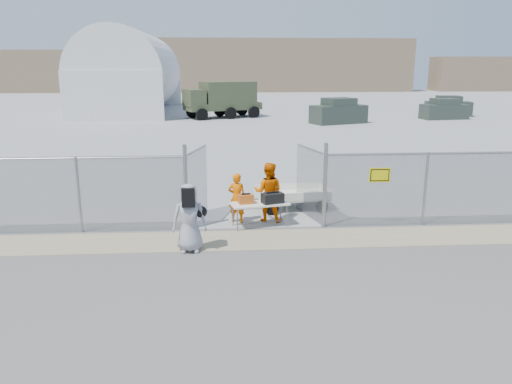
{
  "coord_description": "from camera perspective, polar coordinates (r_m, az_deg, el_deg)",
  "views": [
    {
      "loc": [
        -0.94,
        -11.87,
        4.66
      ],
      "look_at": [
        0.0,
        2.0,
        1.1
      ],
      "focal_mm": 35.0,
      "sensor_mm": 36.0,
      "label": 1
    }
  ],
  "objects": [
    {
      "name": "security_worker_right",
      "position": [
        15.1,
        1.42,
        -0.01
      ],
      "size": [
        1.03,
        0.89,
        1.82
      ],
      "primitive_type": "imported",
      "rotation": [
        0.0,
        0.0,
        2.89
      ],
      "color": "#E86100",
      "rests_on": "ground"
    },
    {
      "name": "black_duffel",
      "position": [
        14.61,
        1.9,
        -0.69
      ],
      "size": [
        0.7,
        0.53,
        0.3
      ],
      "primitive_type": "cube",
      "rotation": [
        0.0,
        0.0,
        0.31
      ],
      "color": "black",
      "rests_on": "folding_table"
    },
    {
      "name": "visitor",
      "position": [
        12.77,
        -7.63,
        -2.95
      ],
      "size": [
        0.88,
        0.59,
        1.78
      ],
      "primitive_type": "imported",
      "rotation": [
        0.0,
        0.0,
        0.03
      ],
      "color": "#97969E",
      "rests_on": "ground"
    },
    {
      "name": "ground",
      "position": [
        12.79,
        0.61,
        -7.01
      ],
      "size": [
        160.0,
        160.0,
        0.0
      ],
      "primitive_type": "plane",
      "color": "#4C4A4A"
    },
    {
      "name": "parked_vehicle_mid",
      "position": [
        50.24,
        21.11,
        9.14
      ],
      "size": [
        4.27,
        2.56,
        1.8
      ],
      "primitive_type": null,
      "rotation": [
        0.0,
        0.0,
        -0.2
      ],
      "color": "#313A31",
      "rests_on": "ground"
    },
    {
      "name": "orange_bag",
      "position": [
        14.57,
        -1.18,
        -0.8
      ],
      "size": [
        0.47,
        0.36,
        0.26
      ],
      "primitive_type": "cube",
      "rotation": [
        0.0,
        0.0,
        0.21
      ],
      "color": "#C4561A",
      "rests_on": "folding_table"
    },
    {
      "name": "utility_trailer",
      "position": [
        16.63,
        4.14,
        -0.63
      ],
      "size": [
        3.19,
        1.89,
        0.74
      ],
      "primitive_type": null,
      "rotation": [
        0.0,
        0.0,
        0.11
      ],
      "color": "white",
      "rests_on": "ground"
    },
    {
      "name": "security_worker_left",
      "position": [
        15.03,
        -2.19,
        -0.67
      ],
      "size": [
        0.64,
        0.52,
        1.53
      ],
      "primitive_type": "imported",
      "rotation": [
        0.0,
        0.0,
        2.83
      ],
      "color": "#E86100",
      "rests_on": "ground"
    },
    {
      "name": "military_truck",
      "position": [
        45.32,
        -3.82,
        10.46
      ],
      "size": [
        7.12,
        4.82,
        3.19
      ],
      "primitive_type": null,
      "rotation": [
        0.0,
        0.0,
        0.39
      ],
      "color": "#414A2D",
      "rests_on": "ground"
    },
    {
      "name": "chain_link_fence",
      "position": [
        14.35,
        -0.0,
        0.0
      ],
      "size": [
        40.0,
        0.2,
        2.2
      ],
      "primitive_type": null,
      "color": "gray",
      "rests_on": "ground"
    },
    {
      "name": "distant_hills",
      "position": [
        90.06,
        -0.1,
        14.27
      ],
      "size": [
        140.0,
        6.0,
        9.0
      ],
      "primitive_type": null,
      "color": "#7F684F",
      "rests_on": "ground"
    },
    {
      "name": "parked_vehicle_far",
      "position": [
        47.1,
        20.7,
        8.86
      ],
      "size": [
        4.09,
        2.27,
        1.76
      ],
      "primitive_type": null,
      "rotation": [
        0.0,
        0.0,
        0.14
      ],
      "color": "#313A31",
      "rests_on": "ground"
    },
    {
      "name": "folding_table",
      "position": [
        14.74,
        0.43,
        -2.61
      ],
      "size": [
        1.8,
        1.04,
        0.72
      ],
      "primitive_type": null,
      "rotation": [
        0.0,
        0.0,
        0.21
      ],
      "color": "white",
      "rests_on": "ground"
    },
    {
      "name": "dirt_strip",
      "position": [
        13.72,
        0.28,
        -5.47
      ],
      "size": [
        44.0,
        1.6,
        0.01
      ],
      "primitive_type": "cube",
      "color": "tan",
      "rests_on": "ground"
    },
    {
      "name": "quonset_hangar",
      "position": [
        52.66,
        -14.17,
        13.23
      ],
      "size": [
        9.0,
        18.0,
        8.0
      ],
      "primitive_type": null,
      "color": "silver",
      "rests_on": "ground"
    },
    {
      "name": "parked_vehicle_near",
      "position": [
        41.38,
        9.41,
        9.1
      ],
      "size": [
        4.84,
        3.44,
        2.0
      ],
      "primitive_type": null,
      "rotation": [
        0.0,
        0.0,
        0.37
      ],
      "color": "#313A31",
      "rests_on": "ground"
    },
    {
      "name": "tarmac_inside",
      "position": [
        54.08,
        -2.91,
        9.42
      ],
      "size": [
        160.0,
        80.0,
        0.01
      ],
      "primitive_type": "cube",
      "color": "#989898",
      "rests_on": "ground"
    }
  ]
}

